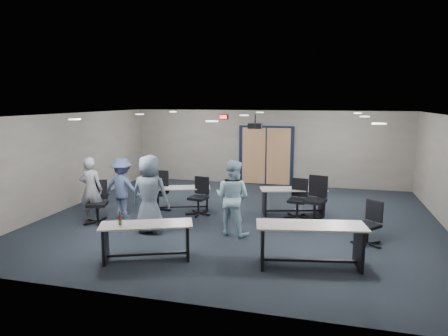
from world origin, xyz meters
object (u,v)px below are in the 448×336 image
(table_back_left, at_px, (181,194))
(chair_loose_left, at_px, (97,202))
(table_front_right, at_px, (310,238))
(person_back, at_px, (122,188))
(chair_loose_right, at_px, (368,224))
(table_back_right, at_px, (294,197))
(person_gray, at_px, (91,189))
(person_lightblue, at_px, (232,197))
(chair_back_c, at_px, (297,199))
(chair_back_d, at_px, (315,199))
(chair_back_b, at_px, (198,196))
(person_plaid, at_px, (150,194))
(table_front_left, at_px, (146,235))
(chair_back_a, at_px, (158,191))

(table_back_left, distance_m, chair_loose_left, 2.32)
(table_front_right, bearing_deg, person_back, 147.37)
(chair_loose_right, bearing_deg, table_back_right, 171.22)
(person_gray, xyz_separation_m, person_back, (0.61, 0.50, -0.03))
(table_front_right, height_order, person_lightblue, person_lightblue)
(chair_loose_right, bearing_deg, chair_back_c, 174.81)
(chair_back_d, xyz_separation_m, person_lightblue, (-1.81, -1.49, 0.29))
(chair_loose_left, bearing_deg, chair_back_b, 11.73)
(chair_back_c, bearing_deg, table_back_right, 119.78)
(person_plaid, bearing_deg, table_back_right, -144.67)
(chair_loose_left, height_order, person_gray, person_gray)
(table_front_left, relative_size, chair_loose_right, 1.95)
(table_back_left, xyz_separation_m, chair_loose_right, (4.83, -1.58, 0.03))
(table_back_left, bearing_deg, chair_back_a, -179.63)
(chair_loose_right, distance_m, person_lightblue, 2.99)
(table_back_left, xyz_separation_m, chair_back_b, (0.61, -0.32, 0.06))
(table_front_right, xyz_separation_m, chair_back_b, (-3.08, 2.69, -0.05))
(chair_loose_left, relative_size, person_plaid, 0.58)
(chair_back_b, distance_m, chair_loose_right, 4.40)
(chair_loose_right, xyz_separation_m, person_back, (-6.06, 0.53, 0.32))
(chair_loose_left, relative_size, chair_loose_right, 1.12)
(table_back_left, xyz_separation_m, chair_back_a, (-0.61, -0.22, 0.10))
(chair_back_d, height_order, chair_loose_right, chair_back_d)
(chair_back_d, relative_size, person_lightblue, 0.66)
(chair_back_a, relative_size, chair_loose_left, 1.04)
(table_front_right, xyz_separation_m, table_back_right, (-0.60, 3.40, -0.06))
(chair_back_d, distance_m, person_back, 5.00)
(table_back_right, relative_size, chair_back_a, 1.67)
(chair_back_d, bearing_deg, chair_back_c, 177.51)
(chair_loose_right, bearing_deg, table_back_left, -158.36)
(chair_loose_left, bearing_deg, person_gray, 133.48)
(table_front_right, distance_m, person_gray, 5.73)
(table_back_right, height_order, person_gray, person_gray)
(table_back_left, xyz_separation_m, chair_back_d, (3.68, -0.12, 0.13))
(table_front_left, height_order, chair_loose_right, table_front_left)
(person_lightblue, bearing_deg, person_back, 4.35)
(person_back, bearing_deg, chair_back_b, -156.20)
(chair_back_d, distance_m, chair_loose_right, 1.87)
(chair_loose_right, bearing_deg, table_front_left, -116.12)
(table_back_left, bearing_deg, table_front_left, -99.41)
(chair_back_a, distance_m, person_gray, 1.84)
(person_gray, bearing_deg, person_plaid, 162.13)
(person_gray, bearing_deg, table_back_left, -145.07)
(table_front_right, xyz_separation_m, person_back, (-4.93, 1.96, 0.25))
(person_back, bearing_deg, chair_back_c, -164.22)
(table_back_left, relative_size, chair_back_b, 1.69)
(chair_loose_left, distance_m, person_back, 0.77)
(table_front_right, relative_size, person_back, 1.31)
(table_front_left, height_order, person_gray, person_gray)
(table_back_right, relative_size, chair_back_b, 1.83)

